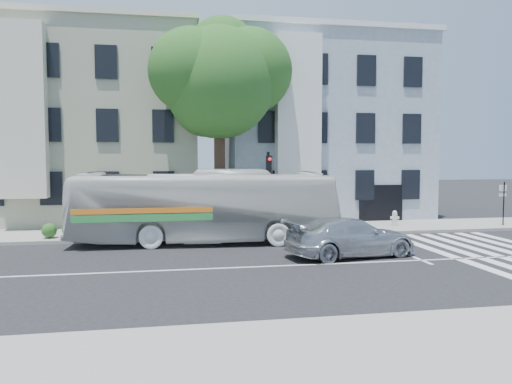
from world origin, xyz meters
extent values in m
plane|color=black|center=(0.00, 0.00, 0.00)|extent=(120.00, 120.00, 0.00)
cube|color=gray|center=(0.00, 8.00, 0.07)|extent=(80.00, 4.00, 0.15)
cube|color=gray|center=(0.00, -8.00, 0.07)|extent=(80.00, 4.00, 0.15)
cube|color=#9D9F85|center=(-7.00, 15.00, 5.50)|extent=(12.00, 10.00, 11.00)
cube|color=#8792A1|center=(7.00, 15.00, 5.50)|extent=(12.00, 10.00, 11.00)
cylinder|color=#2D2116|center=(0.00, 8.50, 2.60)|extent=(0.56, 0.56, 5.20)
sphere|color=#184D1E|center=(0.00, 8.50, 7.50)|extent=(5.60, 5.60, 5.60)
sphere|color=#184D1E|center=(1.60, 8.90, 8.20)|extent=(4.40, 4.40, 4.40)
sphere|color=#184D1E|center=(-1.40, 8.20, 8.00)|extent=(4.20, 4.20, 4.20)
sphere|color=#184D1E|center=(0.30, 9.70, 9.20)|extent=(3.80, 3.80, 3.80)
sphere|color=#184D1E|center=(-0.60, 9.10, 6.50)|extent=(3.40, 3.40, 3.40)
imported|color=silver|center=(-1.01, 5.18, 1.62)|extent=(3.47, 11.77, 3.24)
imported|color=silver|center=(4.21, 1.19, 0.74)|extent=(2.92, 5.38, 1.48)
cylinder|color=black|center=(2.00, 6.05, 2.01)|extent=(0.13, 0.13, 4.02)
cube|color=black|center=(2.00, 5.80, 3.45)|extent=(0.33, 0.30, 0.81)
sphere|color=red|center=(2.00, 5.67, 3.69)|extent=(0.15, 0.15, 0.15)
cylinder|color=white|center=(2.00, 5.90, 2.49)|extent=(0.40, 0.20, 0.42)
cylinder|color=beige|center=(9.21, 7.79, 0.48)|extent=(0.26, 0.26, 0.66)
sphere|color=beige|center=(9.21, 7.79, 0.84)|extent=(0.24, 0.24, 0.24)
cylinder|color=beige|center=(9.21, 7.79, 0.57)|extent=(0.46, 0.26, 0.15)
cylinder|color=black|center=(15.00, 6.95, 1.31)|extent=(0.06, 0.06, 2.32)
cube|color=white|center=(15.00, 7.05, 2.14)|extent=(0.42, 0.04, 0.32)
cube|color=white|center=(15.00, 7.05, 1.77)|extent=(0.42, 0.04, 0.17)
camera|label=1|loc=(-2.72, -16.67, 3.78)|focal=35.00mm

